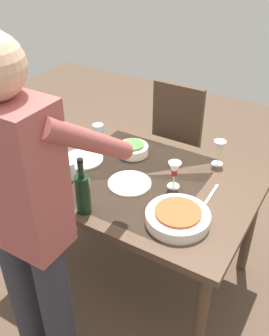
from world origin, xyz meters
TOP-DOWN VIEW (x-y plane):
  - ground_plane at (0.00, 0.00)m, footprint 6.00×6.00m
  - dining_table at (0.00, 0.00)m, footprint 1.31×0.91m
  - chair_near at (0.18, -0.84)m, footprint 0.40×0.40m
  - person_server at (0.06, 0.72)m, footprint 0.42×0.61m
  - wine_bottle at (0.06, 0.38)m, footprint 0.07×0.07m
  - wine_glass_left at (-0.23, -0.02)m, footprint 0.07×0.07m
  - wine_glass_right at (-0.35, -0.34)m, footprint 0.07×0.07m
  - water_cup_near_left at (0.42, -0.25)m, footprint 0.07×0.07m
  - water_cup_near_right at (0.29, 0.20)m, footprint 0.07×0.07m
  - serving_bowl_pasta at (-0.36, 0.22)m, footprint 0.30×0.30m
  - side_bowl_salad at (0.12, -0.19)m, footprint 0.18×0.18m
  - dinner_plate_near at (0.34, 0.02)m, footprint 0.23×0.23m
  - dinner_plate_far at (-0.02, 0.08)m, footprint 0.23×0.23m
  - table_fork at (-0.42, -0.06)m, footprint 0.02×0.18m

SIDE VIEW (x-z plane):
  - ground_plane at x=0.00m, z-range 0.00..0.00m
  - chair_near at x=0.18m, z-range 0.07..0.98m
  - dining_table at x=0.00m, z-range 0.29..1.05m
  - table_fork at x=-0.42m, z-range 0.76..0.76m
  - dinner_plate_near at x=0.34m, z-range 0.76..0.77m
  - dinner_plate_far at x=-0.02m, z-range 0.76..0.77m
  - serving_bowl_pasta at x=-0.36m, z-range 0.76..0.82m
  - side_bowl_salad at x=0.12m, z-range 0.76..0.82m
  - water_cup_near_left at x=0.42m, z-range 0.76..0.84m
  - water_cup_near_right at x=0.29m, z-range 0.76..0.86m
  - wine_glass_left at x=-0.23m, z-range 0.79..0.94m
  - wine_glass_right at x=-0.35m, z-range 0.79..0.94m
  - wine_bottle at x=0.06m, z-range 0.72..1.02m
  - person_server at x=0.06m, z-range 0.12..1.81m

